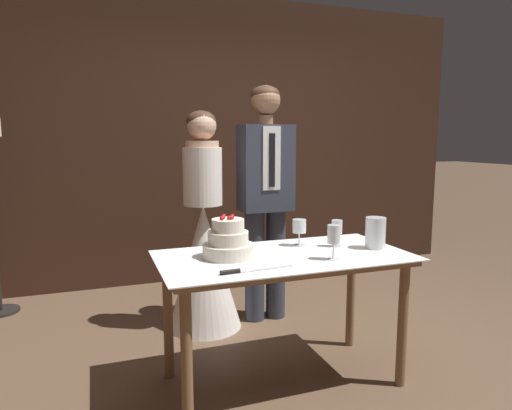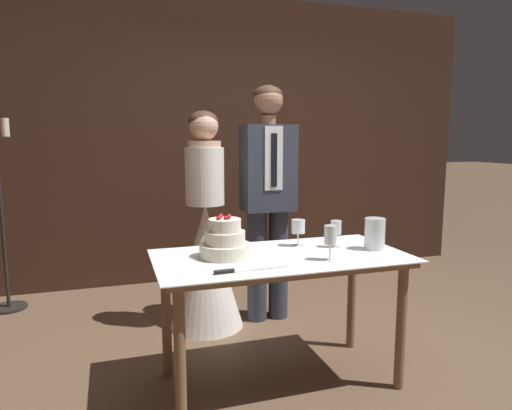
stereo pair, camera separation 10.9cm
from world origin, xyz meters
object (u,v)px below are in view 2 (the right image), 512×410
bride (206,249)px  cake_knife (237,271)px  wine_glass_near (330,236)px  cake_table (281,271)px  groom (268,191)px  wine_glass_middle (336,229)px  candle_stand (2,221)px  tiered_cake (225,242)px  wine_glass_far (298,228)px  hurricane_candle (375,235)px

bride → cake_knife: bearing=-93.9°
wine_glass_near → bride: bearing=112.6°
cake_table → groom: 1.01m
wine_glass_middle → candle_stand: size_ratio=0.10×
bride → candle_stand: bride is taller
cake_table → groom: (0.24, 0.91, 0.35)m
cake_table → tiered_cake: 0.36m
cake_knife → bride: 1.17m
wine_glass_far → bride: bride is taller
wine_glass_middle → hurricane_candle: (0.19, -0.12, -0.02)m
groom → bride: bearing=180.0°
wine_glass_near → groom: size_ratio=0.11×
wine_glass_far → hurricane_candle: bearing=-28.8°
wine_glass_near → wine_glass_far: 0.36m
wine_glass_far → groom: 0.75m
wine_glass_near → groom: 1.10m
candle_stand → cake_knife: bearing=-54.5°
wine_glass_near → candle_stand: 2.74m
cake_table → tiered_cake: tiered_cake is taller
cake_knife → wine_glass_middle: wine_glass_middle is taller
wine_glass_middle → bride: bride is taller
wine_glass_near → hurricane_candle: 0.39m
bride → candle_stand: 1.71m
tiered_cake → wine_glass_far: 0.50m
hurricane_candle → candle_stand: 2.92m
tiered_cake → groom: size_ratio=0.16×
tiered_cake → cake_knife: tiered_cake is taller
tiered_cake → bride: (0.06, 0.86, -0.25)m
wine_glass_middle → groom: bearing=99.4°
cake_table → cake_knife: (-0.32, -0.24, 0.10)m
cake_table → wine_glass_far: bearing=45.1°
wine_glass_middle → bride: bearing=126.6°
tiered_cake → cake_knife: bearing=-92.6°
wine_glass_near → groom: groom is taller
hurricane_candle → candle_stand: size_ratio=0.12×
tiered_cake → groom: (0.55, 0.85, 0.17)m
hurricane_candle → cake_knife: bearing=-167.2°
cake_knife → candle_stand: size_ratio=0.25×
hurricane_candle → wine_glass_middle: bearing=148.8°
cake_knife → candle_stand: bearing=122.0°
wine_glass_near → bride: 1.22m
cake_table → groom: size_ratio=0.79×
bride → cake_table: bearing=-75.2°
candle_stand → groom: bearing=-22.9°
tiered_cake → bride: bearing=85.7°
wine_glass_near → bride: (-0.45, 1.09, -0.30)m
wine_glass_middle → wine_glass_far: same height
tiered_cake → wine_glass_far: bearing=13.9°
wine_glass_near → cake_knife: bearing=-173.2°
wine_glass_middle → wine_glass_far: (-0.20, 0.10, -0.00)m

